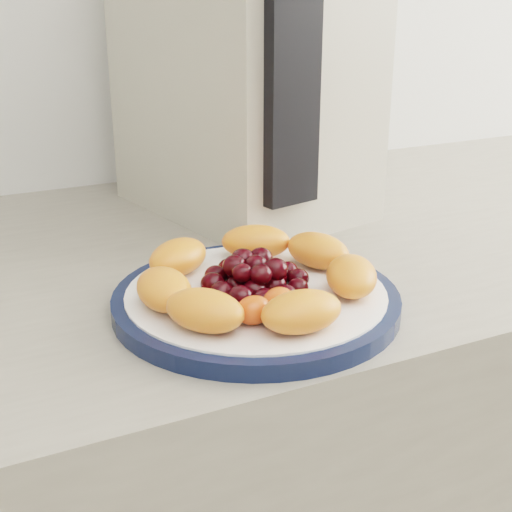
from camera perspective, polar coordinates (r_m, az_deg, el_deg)
name	(u,v)px	position (r m, az deg, el deg)	size (l,w,h in m)	color
plate_rim	(256,301)	(0.63, 0.00, -3.61)	(0.25, 0.25, 0.01)	#0F1936
plate_face	(256,300)	(0.63, 0.00, -3.52)	(0.23, 0.23, 0.02)	white
appliance_body	(243,61)	(0.88, -1.08, 15.31)	(0.21, 0.29, 0.36)	#B4AC99
appliance_panel	(291,72)	(0.73, 2.85, 14.47)	(0.06, 0.02, 0.27)	black
fruit_plate	(254,276)	(0.62, -0.12, -1.62)	(0.22, 0.21, 0.03)	orange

